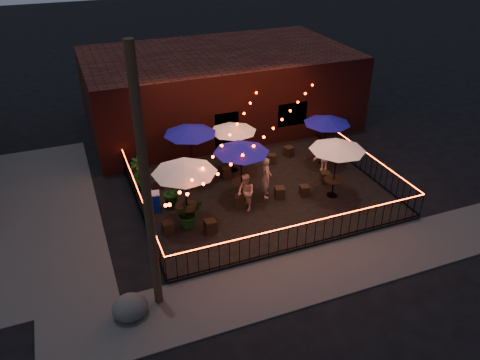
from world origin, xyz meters
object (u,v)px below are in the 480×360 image
object	(u,v)px
cafe_table_1	(190,131)
cafe_table_5	(327,121)
utility_pole	(146,191)
boulder	(130,307)
cafe_table_0	(184,169)
cafe_table_2	(241,149)
cafe_table_4	(338,147)
cooler	(152,201)
cafe_table_3	(233,128)

from	to	relation	value
cafe_table_1	cafe_table_5	size ratio (longest dim) A/B	1.07
utility_pole	boulder	distance (m)	3.75
cafe_table_0	cafe_table_5	distance (m)	7.68
cafe_table_2	cafe_table_5	distance (m)	4.93
utility_pole	cafe_table_1	xyz separation A→B (m)	(3.09, 6.79, -1.57)
cafe_table_4	cafe_table_5	xyz separation A→B (m)	(1.13, 2.68, -0.13)
cafe_table_0	cafe_table_2	xyz separation A→B (m)	(2.57, 0.99, -0.14)
cafe_table_2	boulder	world-z (taller)	cafe_table_2
cafe_table_1	cafe_table_4	distance (m)	6.13
boulder	cafe_table_5	bearing A→B (deg)	31.48
utility_pole	cafe_table_4	world-z (taller)	utility_pole
cooler	cafe_table_5	bearing A→B (deg)	17.06
cafe_table_4	cafe_table_2	bearing A→B (deg)	161.16
cafe_table_4	cafe_table_5	world-z (taller)	cafe_table_4
utility_pole	cafe_table_5	xyz separation A→B (m)	(9.20, 5.89, -1.71)
cooler	cafe_table_1	bearing A→B (deg)	51.27
cafe_table_1	boulder	world-z (taller)	cafe_table_1
cafe_table_2	cafe_table_1	bearing A→B (deg)	120.70
cafe_table_1	cafe_table_2	size ratio (longest dim) A/B	0.91
boulder	cafe_table_0	bearing A→B (deg)	52.96
cooler	cafe_table_0	bearing A→B (deg)	-44.30
cafe_table_0	cafe_table_3	bearing A→B (deg)	46.77
utility_pole	cafe_table_5	world-z (taller)	utility_pole
cafe_table_0	cafe_table_5	size ratio (longest dim) A/B	1.22
cafe_table_5	cafe_table_2	bearing A→B (deg)	-162.85
cafe_table_1	cafe_table_4	xyz separation A→B (m)	(4.98, -3.58, -0.01)
cafe_table_3	cooler	world-z (taller)	cafe_table_3
utility_pole	cafe_table_4	bearing A→B (deg)	21.67
utility_pole	cooler	world-z (taller)	utility_pole
cafe_table_2	cafe_table_0	bearing A→B (deg)	-158.99
cafe_table_3	cafe_table_5	xyz separation A→B (m)	(4.18, -0.86, 0.06)
cafe_table_5	boulder	size ratio (longest dim) A/B	2.40
cafe_table_3	cafe_table_5	world-z (taller)	cafe_table_5
utility_pole	cafe_table_1	distance (m)	7.62
boulder	cafe_table_2	bearing A→B (deg)	41.27
boulder	cafe_table_4	bearing A→B (deg)	21.35
cafe_table_1	cafe_table_5	bearing A→B (deg)	-8.36
utility_pole	cafe_table_2	size ratio (longest dim) A/B	2.93
cafe_table_4	cooler	size ratio (longest dim) A/B	3.52
utility_pole	cafe_table_1	world-z (taller)	utility_pole
utility_pole	cafe_table_0	bearing A→B (deg)	60.90
cafe_table_3	cafe_table_5	size ratio (longest dim) A/B	1.02
cafe_table_2	boulder	distance (m)	7.46
cafe_table_1	utility_pole	bearing A→B (deg)	-114.48
cafe_table_2	cafe_table_3	world-z (taller)	cafe_table_2
cafe_table_1	cafe_table_5	xyz separation A→B (m)	(6.11, -0.90, -0.14)
cafe_table_1	cooler	bearing A→B (deg)	-138.78
cafe_table_1	boulder	distance (m)	8.40
cafe_table_0	cooler	distance (m)	2.65
cafe_table_3	utility_pole	bearing A→B (deg)	-126.66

